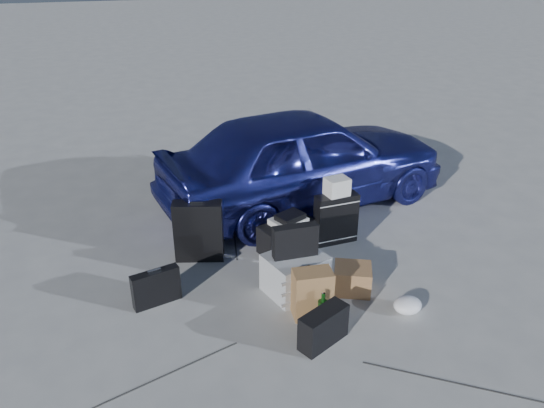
% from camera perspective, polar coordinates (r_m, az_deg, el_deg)
% --- Properties ---
extents(ground, '(60.00, 60.00, 0.00)m').
position_cam_1_polar(ground, '(4.87, 3.24, -11.54)').
color(ground, '#A6A6A1').
rests_on(ground, ground).
extents(car, '(3.82, 2.12, 1.23)m').
position_cam_1_polar(car, '(6.53, 3.46, 4.98)').
color(car, '#2D3298').
rests_on(car, ground).
extents(pelican_case, '(0.63, 0.57, 0.38)m').
position_cam_1_polar(pelican_case, '(5.02, 2.50, -7.49)').
color(pelican_case, '#A9ACAF').
rests_on(pelican_case, ground).
extents(laptop_bag, '(0.42, 0.11, 0.31)m').
position_cam_1_polar(laptop_bag, '(4.85, 2.52, -4.00)').
color(laptop_bag, black).
rests_on(laptop_bag, pelican_case).
extents(briefcase, '(0.45, 0.20, 0.34)m').
position_cam_1_polar(briefcase, '(4.98, -12.36, -8.77)').
color(briefcase, black).
rests_on(briefcase, ground).
extents(suitcase_left, '(0.53, 0.30, 0.65)m').
position_cam_1_polar(suitcase_left, '(5.50, -7.90, -2.91)').
color(suitcase_left, black).
rests_on(suitcase_left, ground).
extents(suitcase_right, '(0.48, 0.20, 0.56)m').
position_cam_1_polar(suitcase_right, '(5.82, 6.88, -1.58)').
color(suitcase_right, black).
rests_on(suitcase_right, ground).
extents(white_carton, '(0.27, 0.23, 0.19)m').
position_cam_1_polar(white_carton, '(5.67, 7.00, 1.88)').
color(white_carton, silver).
rests_on(white_carton, suitcase_right).
extents(duffel_bag, '(0.67, 0.45, 0.31)m').
position_cam_1_polar(duffel_bag, '(5.70, 1.57, -3.45)').
color(duffel_bag, black).
rests_on(duffel_bag, ground).
extents(flat_box_white, '(0.43, 0.38, 0.06)m').
position_cam_1_polar(flat_box_white, '(5.61, 1.77, -1.86)').
color(flat_box_white, silver).
rests_on(flat_box_white, duffel_bag).
extents(flat_box_black, '(0.34, 0.30, 0.06)m').
position_cam_1_polar(flat_box_black, '(5.57, 1.96, -1.37)').
color(flat_box_black, black).
rests_on(flat_box_black, flat_box_white).
extents(kraft_bag, '(0.36, 0.24, 0.45)m').
position_cam_1_polar(kraft_bag, '(4.72, 4.35, -9.58)').
color(kraft_bag, olive).
rests_on(kraft_bag, ground).
extents(cardboard_box, '(0.44, 0.41, 0.26)m').
position_cam_1_polar(cardboard_box, '(5.12, 8.64, -7.95)').
color(cardboard_box, olive).
rests_on(cardboard_box, ground).
extents(plastic_bag, '(0.28, 0.24, 0.14)m').
position_cam_1_polar(plastic_bag, '(4.97, 14.38, -10.50)').
color(plastic_bag, white).
rests_on(plastic_bag, ground).
extents(messenger_bag, '(0.48, 0.35, 0.31)m').
position_cam_1_polar(messenger_bag, '(4.47, 5.55, -13.05)').
color(messenger_bag, black).
rests_on(messenger_bag, ground).
extents(green_bottle, '(0.11, 0.11, 0.34)m').
position_cam_1_polar(green_bottle, '(4.64, 5.47, -11.17)').
color(green_bottle, black).
rests_on(green_bottle, ground).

